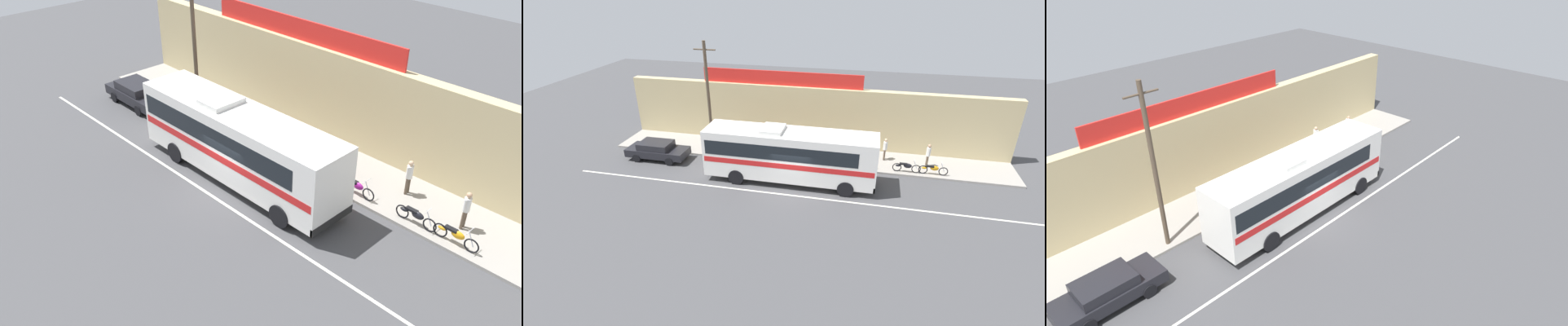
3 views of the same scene
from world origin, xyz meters
TOP-DOWN VIEW (x-y plane):
  - ground_plane at (0.00, 0.00)m, footprint 70.00×70.00m
  - sidewalk_slab at (0.00, 5.20)m, footprint 30.00×3.60m
  - storefront_facade at (0.00, 7.35)m, footprint 30.00×0.70m
  - storefront_billboard at (-2.39, 7.35)m, footprint 12.62×0.12m
  - road_center_stripe at (0.00, -0.80)m, footprint 30.00×0.14m
  - intercity_bus at (-0.40, 1.05)m, footprint 11.26×2.66m
  - parked_car at (-10.72, 2.20)m, footprint 4.53×1.91m
  - utility_pole at (-6.95, 3.85)m, footprint 1.60×0.22m
  - motorcycle_blue at (9.15, 3.86)m, footprint 1.95×0.56m
  - motorcycle_orange at (7.38, 3.83)m, footprint 1.91×0.56m
  - motorcycle_green at (4.37, 3.81)m, footprint 1.91×0.56m
  - pedestrian_near_shop at (5.91, 5.53)m, footprint 0.30×0.48m
  - pedestrian_far_left at (8.87, 5.02)m, footprint 0.30×0.48m
  - pedestrian_by_curb at (0.73, 4.45)m, footprint 0.30×0.48m

SIDE VIEW (x-z plane):
  - ground_plane at x=0.00m, z-range 0.00..0.00m
  - road_center_stripe at x=0.00m, z-range 0.00..0.01m
  - sidewalk_slab at x=0.00m, z-range 0.00..0.14m
  - motorcycle_blue at x=9.15m, z-range 0.09..1.04m
  - motorcycle_orange at x=7.38m, z-range 0.09..1.04m
  - motorcycle_green at x=4.37m, z-range 0.09..1.04m
  - parked_car at x=-10.72m, z-range 0.05..1.42m
  - pedestrian_near_shop at x=5.91m, z-range 0.28..1.96m
  - pedestrian_by_curb at x=0.73m, z-range 0.28..1.98m
  - pedestrian_far_left at x=8.87m, z-range 0.29..2.03m
  - intercity_bus at x=-0.40m, z-range 0.17..3.96m
  - storefront_facade at x=0.00m, z-range 0.00..4.80m
  - utility_pole at x=-6.95m, z-range 0.28..8.67m
  - storefront_billboard at x=-2.39m, z-range 4.80..5.90m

